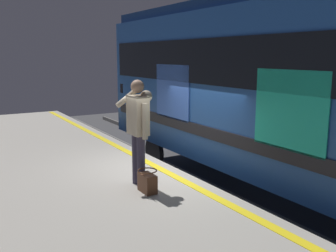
{
  "coord_description": "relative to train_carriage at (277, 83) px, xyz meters",
  "views": [
    {
      "loc": [
        -6.07,
        3.76,
        3.18
      ],
      "look_at": [
        -0.29,
        0.3,
        1.9
      ],
      "focal_mm": 39.98,
      "sensor_mm": 36.0,
      "label": 1
    }
  ],
  "objects": [
    {
      "name": "ground_plane",
      "position": [
        0.51,
        2.22,
        -2.61
      ],
      "size": [
        26.47,
        26.47,
        0.0
      ],
      "primitive_type": "plane",
      "color": "#3D3D3F"
    },
    {
      "name": "passenger",
      "position": [
        -0.06,
        3.27,
        -0.56
      ],
      "size": [
        0.57,
        0.55,
        1.79
      ],
      "color": "#383347",
      "rests_on": "platform"
    },
    {
      "name": "safety_line",
      "position": [
        0.51,
        2.52,
        -1.61
      ],
      "size": [
        17.29,
        0.16,
        0.01
      ],
      "primitive_type": "cube",
      "color": "yellow",
      "rests_on": "platform"
    },
    {
      "name": "handbag",
      "position": [
        -0.45,
        3.32,
        -1.44
      ],
      "size": [
        0.35,
        0.32,
        0.37
      ],
      "color": "#59331E",
      "rests_on": "platform"
    },
    {
      "name": "train_carriage",
      "position": [
        0.0,
        0.0,
        0.0
      ],
      "size": [
        9.7,
        3.08,
        4.15
      ],
      "color": "#1E478C",
      "rests_on": "ground"
    },
    {
      "name": "track_rail_near",
      "position": [
        0.51,
        0.71,
        -2.53
      ],
      "size": [
        22.94,
        0.08,
        0.16
      ],
      "primitive_type": "cube",
      "color": "slate",
      "rests_on": "ground"
    },
    {
      "name": "platform",
      "position": [
        0.51,
        4.61,
        -2.11
      ],
      "size": [
        17.64,
        4.77,
        1.0
      ],
      "primitive_type": "cube",
      "color": "#9E998E",
      "rests_on": "ground"
    },
    {
      "name": "track_rail_far",
      "position": [
        0.51,
        -0.72,
        -2.53
      ],
      "size": [
        22.94,
        0.08,
        0.16
      ],
      "primitive_type": "cube",
      "color": "slate",
      "rests_on": "ground"
    }
  ]
}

